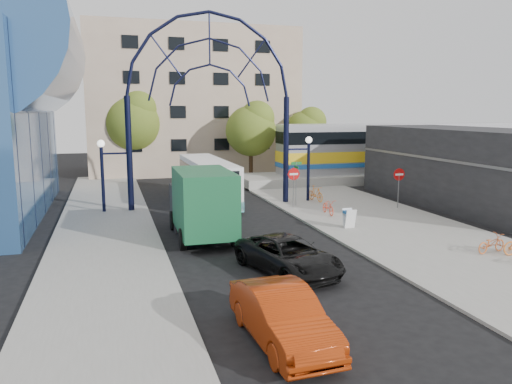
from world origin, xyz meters
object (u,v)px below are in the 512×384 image
object	(u,v)px
green_truck	(201,203)
bike_far_a	(491,243)
tree_north_b	(134,120)
black_suv	(288,255)
stop_sign	(294,178)
do_not_enter_sign	(399,178)
gateway_arch	(210,70)
street_name_sign	(296,174)
bike_near_b	(316,194)
tree_north_a	(252,128)
city_bus	(208,180)
tree_north_c	(307,130)
bike_near_a	(328,207)
train_car	(413,147)
red_sedan	(282,316)
sandwich_board	(349,216)

from	to	relation	value
green_truck	bike_far_a	xyz separation A→B (m)	(11.32, -6.60, -1.16)
tree_north_b	black_suv	bearing A→B (deg)	-82.13
stop_sign	tree_north_b	world-z (taller)	tree_north_b
tree_north_b	bike_far_a	size ratio (longest dim) A/B	5.12
bike_far_a	do_not_enter_sign	bearing A→B (deg)	-19.94
tree_north_b	gateway_arch	bearing A→B (deg)	-76.32
street_name_sign	bike_near_b	bearing A→B (deg)	29.27
tree_north_a	tree_north_b	size ratio (longest dim) A/B	0.88
tree_north_b	city_bus	distance (m)	14.82
bike_near_b	city_bus	bearing A→B (deg)	149.31
stop_sign	tree_north_c	xyz separation A→B (m)	(7.32, 15.93, 2.28)
tree_north_a	green_truck	distance (m)	21.07
gateway_arch	bike_near_a	bearing A→B (deg)	-37.22
street_name_sign	bike_near_a	bearing A→B (deg)	-75.64
tree_north_b	bike_far_a	world-z (taller)	tree_north_b
train_car	city_bus	bearing A→B (deg)	-163.65
tree_north_b	city_bus	world-z (taller)	tree_north_b
do_not_enter_sign	city_bus	xyz separation A→B (m)	(-10.83, 6.18, -0.49)
tree_north_b	red_sedan	bearing A→B (deg)	-86.83
gateway_arch	bike_far_a	world-z (taller)	gateway_arch
city_bus	sandwich_board	bearing A→B (deg)	-62.46
red_sedan	bike_near_b	bearing A→B (deg)	61.04
gateway_arch	sandwich_board	world-z (taller)	gateway_arch
do_not_enter_sign	tree_north_c	bearing A→B (deg)	86.42
stop_sign	sandwich_board	bearing A→B (deg)	-82.43
black_suv	tree_north_a	bearing A→B (deg)	61.56
green_truck	bike_near_a	distance (m)	8.53
tree_north_b	bike_near_b	world-z (taller)	tree_north_b
street_name_sign	sandwich_board	world-z (taller)	street_name_sign
do_not_enter_sign	black_suv	distance (m)	14.53
gateway_arch	do_not_enter_sign	distance (m)	13.43
sandwich_board	tree_north_b	distance (m)	26.15
tree_north_c	city_bus	size ratio (longest dim) A/B	0.63
stop_sign	sandwich_board	xyz separation A→B (m)	(0.80, -6.02, -1.25)
stop_sign	city_bus	xyz separation A→B (m)	(-4.63, 4.18, -0.51)
tree_north_a	bike_near_b	xyz separation A→B (m)	(0.87, -12.32, -3.97)
do_not_enter_sign	bike_near_a	bearing A→B (deg)	-173.54
black_suv	bike_near_a	distance (m)	10.77
black_suv	do_not_enter_sign	bearing A→B (deg)	26.35
stop_sign	bike_near_b	size ratio (longest dim) A/B	1.46
sandwich_board	tree_north_a	size ratio (longest dim) A/B	0.14
street_name_sign	tree_north_b	world-z (taller)	tree_north_b
sandwich_board	tree_north_a	bearing A→B (deg)	88.50
stop_sign	street_name_sign	size ratio (longest dim) A/B	0.89
gateway_arch	do_not_enter_sign	xyz separation A→B (m)	(11.00, -4.00, -6.58)
tree_north_c	bike_far_a	size ratio (longest dim) A/B	4.16
tree_north_a	bike_near_b	world-z (taller)	tree_north_a
bike_near_b	tree_north_b	bearing A→B (deg)	113.65
tree_north_b	bike_near_a	world-z (taller)	tree_north_b
sandwich_board	bike_far_a	bearing A→B (deg)	-57.65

